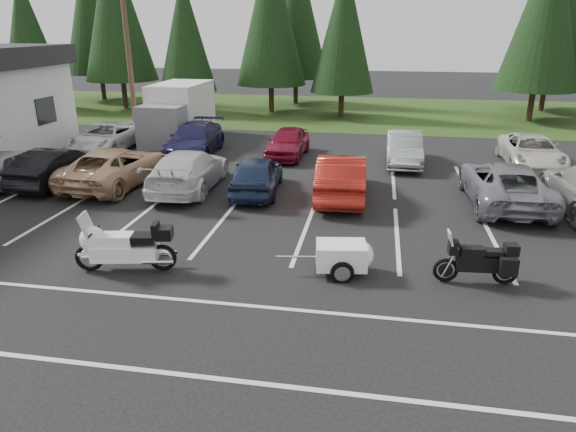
% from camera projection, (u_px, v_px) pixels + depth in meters
% --- Properties ---
extents(ground, '(120.00, 120.00, 0.00)m').
position_uv_depth(ground, '(282.00, 243.00, 14.42)').
color(ground, black).
rests_on(ground, ground).
extents(grass_strip, '(80.00, 16.00, 0.01)m').
position_uv_depth(grass_strip, '(343.00, 111.00, 36.59)').
color(grass_strip, '#213812').
rests_on(grass_strip, ground).
extents(lake_water, '(70.00, 50.00, 0.02)m').
position_uv_depth(lake_water, '(393.00, 74.00, 64.57)').
color(lake_water, gray).
rests_on(lake_water, ground).
extents(utility_pole, '(1.60, 0.26, 9.00)m').
position_uv_depth(utility_pole, '(128.00, 48.00, 25.47)').
color(utility_pole, '#473321').
rests_on(utility_pole, ground).
extents(box_truck, '(2.40, 5.60, 2.90)m').
position_uv_depth(box_truck, '(175.00, 113.00, 26.74)').
color(box_truck, silver).
rests_on(box_truck, ground).
extents(stall_markings, '(32.00, 16.00, 0.01)m').
position_uv_depth(stall_markings, '(294.00, 219.00, 16.27)').
color(stall_markings, silver).
rests_on(stall_markings, ground).
extents(conifer_1, '(3.96, 3.96, 9.22)m').
position_uv_depth(conifer_1, '(26.00, 31.00, 35.65)').
color(conifer_1, '#332316').
rests_on(conifer_1, ground).
extents(conifer_2, '(5.10, 5.10, 11.89)m').
position_uv_depth(conifer_2, '(115.00, 7.00, 35.62)').
color(conifer_2, '#332316').
rests_on(conifer_2, ground).
extents(conifer_3, '(3.87, 3.87, 9.02)m').
position_uv_depth(conifer_3, '(185.00, 33.00, 34.03)').
color(conifer_3, '#332316').
rests_on(conifer_3, ground).
extents(conifer_4, '(4.80, 4.80, 11.17)m').
position_uv_depth(conifer_4, '(270.00, 13.00, 34.10)').
color(conifer_4, '#332316').
rests_on(conifer_4, ground).
extents(conifer_5, '(4.14, 4.14, 9.63)m').
position_uv_depth(conifer_5, '(344.00, 28.00, 32.41)').
color(conifer_5, '#332316').
rests_on(conifer_5, ground).
extents(conifer_6, '(4.93, 4.93, 11.48)m').
position_uv_depth(conifer_6, '(547.00, 8.00, 30.57)').
color(conifer_6, '#332316').
rests_on(conifer_6, ground).
extents(conifer_back_a, '(5.28, 5.28, 12.30)m').
position_uv_depth(conifer_back_a, '(93.00, 6.00, 40.06)').
color(conifer_back_a, '#332316').
rests_on(conifer_back_a, ground).
extents(conifer_back_b, '(4.97, 4.97, 11.58)m').
position_uv_depth(conifer_back_b, '(296.00, 11.00, 38.10)').
color(conifer_back_b, '#332316').
rests_on(conifer_back_b, ground).
extents(car_near_0, '(1.73, 4.10, 1.38)m').
position_uv_depth(car_near_0, '(9.00, 167.00, 19.61)').
color(car_near_0, '#ABACB0').
rests_on(car_near_0, ground).
extents(car_near_1, '(1.65, 4.35, 1.42)m').
position_uv_depth(car_near_1, '(58.00, 166.00, 19.57)').
color(car_near_1, black).
rests_on(car_near_1, ground).
extents(car_near_2, '(2.68, 5.33, 1.45)m').
position_uv_depth(car_near_2, '(116.00, 166.00, 19.50)').
color(car_near_2, tan).
rests_on(car_near_2, ground).
extents(car_near_3, '(2.22, 5.12, 1.47)m').
position_uv_depth(car_near_3, '(189.00, 170.00, 19.00)').
color(car_near_3, silver).
rests_on(car_near_3, ground).
extents(car_near_4, '(1.97, 4.19, 1.38)m').
position_uv_depth(car_near_4, '(257.00, 174.00, 18.57)').
color(car_near_4, '#1B2743').
rests_on(car_near_4, ground).
extents(car_near_5, '(1.86, 4.80, 1.56)m').
position_uv_depth(car_near_5, '(341.00, 176.00, 18.04)').
color(car_near_5, '#9F1D14').
rests_on(car_near_5, ground).
extents(car_near_6, '(2.51, 5.31, 1.47)m').
position_uv_depth(car_near_6, '(505.00, 184.00, 17.34)').
color(car_near_6, slate).
rests_on(car_near_6, ground).
extents(car_far_0, '(2.25, 4.82, 1.34)m').
position_uv_depth(car_far_0, '(107.00, 137.00, 24.97)').
color(car_far_0, white).
rests_on(car_far_0, ground).
extents(car_far_1, '(2.31, 5.08, 1.44)m').
position_uv_depth(car_far_1, '(195.00, 139.00, 24.18)').
color(car_far_1, '#1B193E').
rests_on(car_far_1, ground).
extents(car_far_2, '(1.76, 4.05, 1.36)m').
position_uv_depth(car_far_2, '(288.00, 142.00, 23.73)').
color(car_far_2, maroon).
rests_on(car_far_2, ground).
extents(car_far_3, '(1.47, 4.20, 1.38)m').
position_uv_depth(car_far_3, '(404.00, 149.00, 22.45)').
color(car_far_3, gray).
rests_on(car_far_3, ground).
extents(car_far_4, '(2.34, 4.84, 1.33)m').
position_uv_depth(car_far_4, '(532.00, 151.00, 22.11)').
color(car_far_4, beige).
rests_on(car_far_4, ground).
extents(touring_motorcycle, '(2.88, 1.35, 1.54)m').
position_uv_depth(touring_motorcycle, '(124.00, 242.00, 12.56)').
color(touring_motorcycle, white).
rests_on(touring_motorcycle, ground).
extents(cargo_trailer, '(1.89, 1.24, 0.81)m').
position_uv_depth(cargo_trailer, '(341.00, 258.00, 12.54)').
color(cargo_trailer, white).
rests_on(cargo_trailer, ground).
extents(adventure_motorcycle, '(2.24, 0.93, 1.33)m').
position_uv_depth(adventure_motorcycle, '(477.00, 257.00, 11.99)').
color(adventure_motorcycle, black).
rests_on(adventure_motorcycle, ground).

